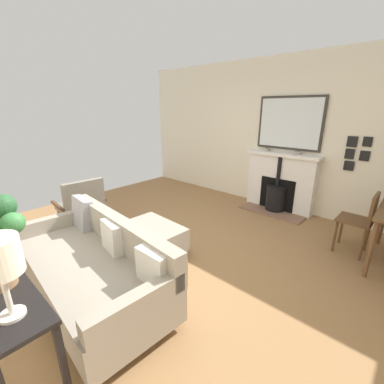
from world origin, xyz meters
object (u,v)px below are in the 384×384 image
(mantel_bowl_near, at_px, (266,150))
(armchair_accent, at_px, (82,202))
(fireplace, at_px, (280,185))
(mantel_bowl_far, at_px, (297,153))
(sofa, at_px, (94,265))
(ottoman, at_px, (152,237))
(dining_chair_near_fireplace, at_px, (363,218))

(mantel_bowl_near, relative_size, armchair_accent, 0.15)
(fireplace, distance_m, mantel_bowl_far, 0.67)
(mantel_bowl_far, height_order, sofa, mantel_bowl_far)
(fireplace, distance_m, ottoman, 2.71)
(armchair_accent, bearing_deg, dining_chair_near_fireplace, 121.94)
(ottoman, xyz_separation_m, dining_chair_near_fireplace, (-1.84, 2.04, 0.28))
(armchair_accent, bearing_deg, mantel_bowl_near, 152.03)
(fireplace, bearing_deg, dining_chair_near_fireplace, 61.41)
(ottoman, bearing_deg, dining_chair_near_fireplace, 131.98)
(mantel_bowl_far, distance_m, sofa, 3.71)
(fireplace, distance_m, mantel_bowl_near, 0.73)
(sofa, bearing_deg, armchair_accent, -112.15)
(armchair_accent, bearing_deg, fireplace, 146.57)
(mantel_bowl_near, relative_size, mantel_bowl_far, 0.89)
(sofa, relative_size, ottoman, 2.44)
(sofa, xyz_separation_m, armchair_accent, (-0.61, -1.51, 0.14))
(mantel_bowl_near, bearing_deg, sofa, -0.97)
(dining_chair_near_fireplace, bearing_deg, ottoman, -48.02)
(ottoman, relative_size, dining_chair_near_fireplace, 0.99)
(dining_chair_near_fireplace, bearing_deg, sofa, -34.64)
(mantel_bowl_far, bearing_deg, sofa, -10.34)
(mantel_bowl_near, bearing_deg, dining_chair_near_fireplace, 65.34)
(mantel_bowl_far, relative_size, ottoman, 0.16)
(mantel_bowl_far, height_order, armchair_accent, mantel_bowl_far)
(mantel_bowl_near, xyz_separation_m, dining_chair_near_fireplace, (0.84, 1.82, -0.60))
(sofa, height_order, ottoman, sofa)
(fireplace, height_order, mantel_bowl_far, mantel_bowl_far)
(fireplace, bearing_deg, armchair_accent, -33.43)
(mantel_bowl_far, distance_m, dining_chair_near_fireplace, 1.61)
(ottoman, bearing_deg, fireplace, 167.75)
(fireplace, relative_size, dining_chair_near_fireplace, 1.53)
(mantel_bowl_near, relative_size, dining_chair_near_fireplace, 0.15)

